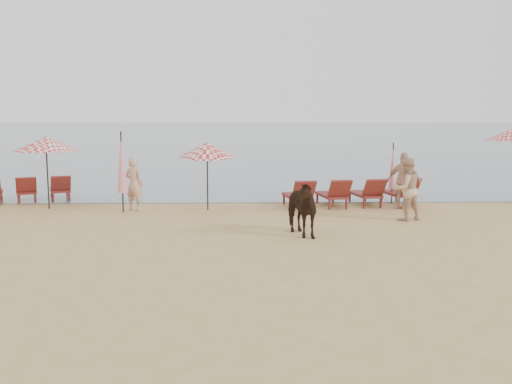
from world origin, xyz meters
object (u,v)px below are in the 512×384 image
at_px(umbrella_closed_right, 393,166).
at_px(beachgoer_right_b, 404,181).
at_px(lounger_cluster_left, 9,190).
at_px(lounger_cluster_right, 351,193).
at_px(cow, 297,208).
at_px(beachgoer_left, 134,184).
at_px(umbrella_open_left_b, 207,149).
at_px(umbrella_closed_left, 122,163).
at_px(beachgoer_right_a, 406,189).
at_px(umbrella_open_left_a, 46,144).

distance_m(umbrella_closed_right, beachgoer_right_b, 1.27).
relative_size(lounger_cluster_left, lounger_cluster_right, 0.97).
xyz_separation_m(cow, beachgoer_right_b, (3.79, 3.85, 0.21)).
xyz_separation_m(umbrella_closed_right, beachgoer_left, (-8.57, -1.21, -0.44)).
bearing_deg(beachgoer_right_b, umbrella_open_left_b, 31.46).
xyz_separation_m(umbrella_closed_left, beachgoer_right_a, (8.47, -1.50, -0.65)).
height_order(lounger_cluster_left, beachgoer_left, beachgoer_left).
distance_m(lounger_cluster_left, umbrella_closed_left, 4.82).
relative_size(umbrella_open_left_a, beachgoer_right_b, 1.27).
relative_size(umbrella_closed_left, beachgoer_right_b, 1.37).
bearing_deg(umbrella_closed_right, cow, -126.32).
bearing_deg(umbrella_open_left_b, beachgoer_left, -175.14).
relative_size(beachgoer_left, beachgoer_right_b, 0.92).
relative_size(umbrella_open_left_b, beachgoer_right_b, 1.22).
bearing_deg(beachgoer_right_b, lounger_cluster_left, 24.96).
relative_size(umbrella_open_left_b, umbrella_closed_right, 1.07).
bearing_deg(beachgoer_left, umbrella_closed_left, 72.73).
bearing_deg(umbrella_closed_right, beachgoer_right_a, -97.39).
height_order(umbrella_open_left_b, beachgoer_left, umbrella_open_left_b).
bearing_deg(beachgoer_right_a, umbrella_closed_right, -117.40).
height_order(umbrella_open_left_a, beachgoer_right_b, umbrella_open_left_a).
xyz_separation_m(lounger_cluster_right, umbrella_open_left_b, (-4.69, -0.46, 1.47)).
distance_m(umbrella_closed_right, beachgoer_left, 8.67).
bearing_deg(cow, beachgoer_right_b, 25.87).
xyz_separation_m(lounger_cluster_left, umbrella_closed_right, (13.16, -0.33, 0.84)).
relative_size(umbrella_open_left_b, beachgoer_left, 1.33).
distance_m(lounger_cluster_right, umbrella_open_left_a, 9.98).
distance_m(umbrella_open_left_b, umbrella_closed_left, 2.68).
height_order(umbrella_open_left_a, beachgoer_left, umbrella_open_left_a).
bearing_deg(umbrella_closed_left, beachgoer_right_b, 2.24).
xyz_separation_m(lounger_cluster_left, umbrella_closed_left, (4.30, -1.89, 1.11)).
distance_m(umbrella_closed_left, cow, 6.28).
height_order(lounger_cluster_right, umbrella_open_left_a, umbrella_open_left_a).
height_order(umbrella_open_left_b, umbrella_closed_right, umbrella_open_left_b).
xyz_separation_m(lounger_cluster_left, umbrella_open_left_b, (6.92, -1.53, 1.50)).
distance_m(lounger_cluster_right, umbrella_closed_right, 1.90).
bearing_deg(beachgoer_right_b, beachgoer_left, 31.60).
relative_size(lounger_cluster_left, beachgoer_right_a, 2.39).
distance_m(umbrella_open_left_b, beachgoer_left, 2.58).
bearing_deg(beachgoer_right_a, beachgoer_right_b, -123.96).
bearing_deg(beachgoer_right_a, cow, 10.98).
distance_m(umbrella_closed_right, beachgoer_right_a, 3.12).
xyz_separation_m(umbrella_open_left_a, beachgoer_right_a, (11.00, -2.16, -1.19)).
height_order(umbrella_open_left_b, beachgoer_right_b, umbrella_open_left_b).
distance_m(cow, beachgoer_right_b, 5.41).
xyz_separation_m(lounger_cluster_right, beachgoer_right_a, (1.15, -2.34, 0.44)).
relative_size(cow, beachgoer_right_b, 0.92).
distance_m(umbrella_open_left_a, umbrella_open_left_b, 5.17).
relative_size(cow, beachgoer_right_a, 0.93).
bearing_deg(umbrella_closed_left, lounger_cluster_left, 156.24).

